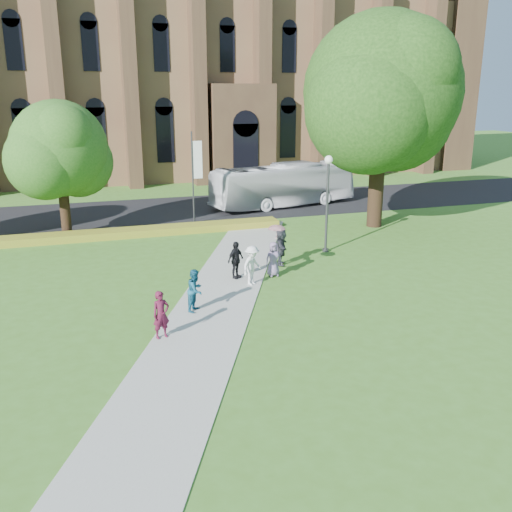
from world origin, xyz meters
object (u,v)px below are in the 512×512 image
object	(u,v)px
streetlamp	(328,192)
pedestrian_0	(161,315)
large_tree	(382,92)
tour_coach	(283,185)

from	to	relation	value
streetlamp	pedestrian_0	world-z (taller)	streetlamp
streetlamp	large_tree	size ratio (longest dim) A/B	0.40
tour_coach	pedestrian_0	bearing A→B (deg)	137.18
large_tree	pedestrian_0	size ratio (longest dim) A/B	7.55
large_tree	tour_coach	world-z (taller)	large_tree
tour_coach	pedestrian_0	xyz separation A→B (m)	(-12.49, -20.94, -0.70)
large_tree	streetlamp	bearing A→B (deg)	-140.71
tour_coach	pedestrian_0	distance (m)	24.39
large_tree	tour_coach	distance (m)	10.90
large_tree	pedestrian_0	bearing A→B (deg)	-140.49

